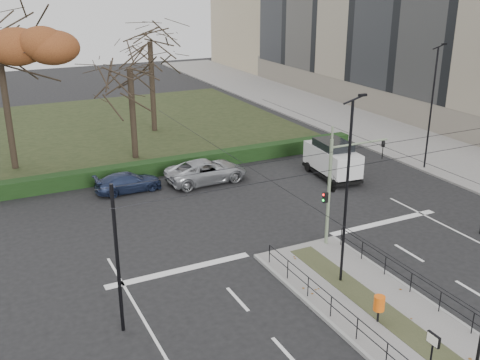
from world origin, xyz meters
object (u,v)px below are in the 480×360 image
object	(u,v)px
litter_bin	(379,304)
bare_tree_near	(130,75)
white_van	(332,158)
traffic_light	(335,183)
bare_tree_center	(150,48)
streetlamp_sidewalk	(432,107)
info_panel	(433,345)
parked_car_fourth	(206,171)
parked_car_third	(128,182)
streetlamp_median_far	(347,192)

from	to	relation	value
litter_bin	bare_tree_near	bearing A→B (deg)	95.51
white_van	bare_tree_near	xyz separation A→B (m)	(-10.74, 9.75, 4.90)
traffic_light	bare_tree_center	bearing A→B (deg)	92.49
bare_tree_near	litter_bin	bearing A→B (deg)	-84.49
bare_tree_center	streetlamp_sidewalk	bearing A→B (deg)	-52.80
info_panel	streetlamp_sidewalk	size ratio (longest dim) A/B	0.23
litter_bin	parked_car_fourth	world-z (taller)	parked_car_fourth
parked_car_third	bare_tree_center	bearing A→B (deg)	-25.59
traffic_light	info_panel	bearing A→B (deg)	-108.10
white_van	litter_bin	bearing A→B (deg)	-119.17
streetlamp_median_far	bare_tree_near	bearing A→B (deg)	97.87
parked_car_fourth	bare_tree_center	bearing A→B (deg)	-6.31
traffic_light	streetlamp_median_far	bearing A→B (deg)	-118.72
litter_bin	streetlamp_median_far	distance (m)	4.73
streetlamp_median_far	parked_car_third	xyz separation A→B (m)	(-5.28, 15.18, -3.75)
traffic_light	parked_car_third	world-z (taller)	traffic_light
litter_bin	parked_car_fourth	distance (m)	17.80
white_van	parked_car_fourth	bearing A→B (deg)	160.42
traffic_light	parked_car_fourth	distance (m)	11.70
traffic_light	bare_tree_near	bearing A→B (deg)	104.84
streetlamp_sidewalk	bare_tree_center	distance (m)	22.96
traffic_light	bare_tree_near	size ratio (longest dim) A/B	0.62
white_van	bare_tree_near	size ratio (longest dim) A/B	0.56
streetlamp_median_far	bare_tree_near	size ratio (longest dim) A/B	0.95
parked_car_third	parked_car_fourth	bearing A→B (deg)	-97.60
traffic_light	bare_tree_center	size ratio (longest dim) A/B	0.54
litter_bin	parked_car_third	distance (m)	18.99
litter_bin	parked_car_fourth	size ratio (longest dim) A/B	0.21
traffic_light	streetlamp_median_far	distance (m)	3.96
parked_car_third	parked_car_fourth	xyz separation A→B (m)	(5.09, -0.60, 0.14)
traffic_light	white_van	distance (m)	10.48
streetlamp_median_far	streetlamp_sidewalk	distance (m)	17.72
streetlamp_sidewalk	white_van	world-z (taller)	streetlamp_sidewalk
parked_car_fourth	bare_tree_center	size ratio (longest dim) A/B	0.54
parked_car_third	bare_tree_near	xyz separation A→B (m)	(2.31, 6.32, 5.60)
litter_bin	bare_tree_center	size ratio (longest dim) A/B	0.11
info_panel	streetlamp_median_far	size ratio (longest dim) A/B	0.24
litter_bin	white_van	size ratio (longest dim) A/B	0.23
parked_car_third	streetlamp_sidewalk	bearing A→B (deg)	-105.17
streetlamp_median_far	bare_tree_near	world-z (taller)	bare_tree_near
parked_car_fourth	info_panel	bearing A→B (deg)	174.21
parked_car_fourth	white_van	size ratio (longest dim) A/B	1.10
streetlamp_median_far	streetlamp_sidewalk	xyz separation A→B (m)	(14.54, 10.14, 0.11)
litter_bin	bare_tree_near	xyz separation A→B (m)	(-2.38, 24.71, 5.27)
litter_bin	white_van	xyz separation A→B (m)	(8.35, 14.96, 0.37)
info_panel	parked_car_fourth	size ratio (longest dim) A/B	0.37
white_van	bare_tree_center	size ratio (longest dim) A/B	0.49
streetlamp_sidewalk	parked_car_third	world-z (taller)	streetlamp_sidewalk
info_panel	parked_car_third	bearing A→B (deg)	99.80
bare_tree_near	streetlamp_median_far	bearing A→B (deg)	-82.13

